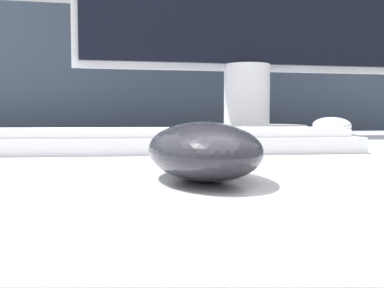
{
  "coord_description": "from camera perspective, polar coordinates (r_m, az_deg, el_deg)",
  "views": [
    {
      "loc": [
        -0.01,
        -0.5,
        0.75
      ],
      "look_at": [
        0.05,
        -0.21,
        0.73
      ],
      "focal_mm": 42.0,
      "sensor_mm": 36.0,
      "label": 1
    }
  ],
  "objects": [
    {
      "name": "computer_mouse_near",
      "position": [
        0.27,
        1.46,
        -0.82
      ],
      "size": [
        0.07,
        0.11,
        0.03
      ],
      "rotation": [
        0.0,
        0.0,
        -0.02
      ],
      "color": "#232328",
      "rests_on": "desk"
    },
    {
      "name": "keyboard",
      "position": [
        0.48,
        -7.17,
        0.47
      ],
      "size": [
        0.47,
        0.16,
        0.02
      ],
      "rotation": [
        0.0,
        0.0,
        -0.09
      ],
      "color": "silver",
      "rests_on": "desk"
    },
    {
      "name": "computer_mouse_far",
      "position": [
        0.96,
        17.28,
        2.27
      ],
      "size": [
        0.07,
        0.11,
        0.03
      ],
      "rotation": [
        0.0,
        0.0,
        0.04
      ],
      "color": "white",
      "rests_on": "desk"
    },
    {
      "name": "partition_panel",
      "position": [
        1.15,
        -10.89,
        -8.77
      ],
      "size": [
        5.0,
        0.03,
        1.02
      ],
      "color": "#333D4C",
      "rests_on": "ground_plane"
    }
  ]
}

